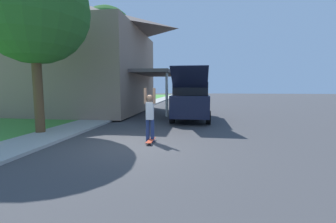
{
  "coord_description": "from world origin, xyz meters",
  "views": [
    {
      "loc": [
        2.09,
        -7.14,
        1.92
      ],
      "look_at": [
        0.8,
        2.04,
        0.9
      ],
      "focal_mm": 24.0,
      "sensor_mm": 36.0,
      "label": 1
    }
  ],
  "objects_px": {
    "lawn_tree_near": "(33,9)",
    "suv_parked": "(191,100)",
    "skateboard": "(151,141)",
    "car_down_street": "(185,98)",
    "skateboarder": "(150,114)",
    "lawn_tree_far": "(107,35)"
  },
  "relations": [
    {
      "from": "lawn_tree_far",
      "to": "car_down_street",
      "type": "xyz_separation_m",
      "value": [
        5.28,
        11.05,
        -5.3
      ]
    },
    {
      "from": "skateboarder",
      "to": "car_down_street",
      "type": "bearing_deg",
      "value": 90.3
    },
    {
      "from": "suv_parked",
      "to": "lawn_tree_near",
      "type": "bearing_deg",
      "value": -139.77
    },
    {
      "from": "lawn_tree_far",
      "to": "suv_parked",
      "type": "bearing_deg",
      "value": -29.67
    },
    {
      "from": "lawn_tree_far",
      "to": "skateboard",
      "type": "relative_size",
      "value": 9.46
    },
    {
      "from": "lawn_tree_near",
      "to": "car_down_street",
      "type": "xyz_separation_m",
      "value": [
        4.56,
        19.8,
        -4.3
      ]
    },
    {
      "from": "lawn_tree_far",
      "to": "suv_parked",
      "type": "distance_m",
      "value": 8.95
    },
    {
      "from": "lawn_tree_far",
      "to": "car_down_street",
      "type": "bearing_deg",
      "value": 64.47
    },
    {
      "from": "suv_parked",
      "to": "car_down_street",
      "type": "bearing_deg",
      "value": 95.13
    },
    {
      "from": "lawn_tree_far",
      "to": "car_down_street",
      "type": "distance_m",
      "value": 13.34
    },
    {
      "from": "lawn_tree_near",
      "to": "suv_parked",
      "type": "distance_m",
      "value": 8.57
    },
    {
      "from": "car_down_street",
      "to": "skateboarder",
      "type": "xyz_separation_m",
      "value": [
        0.11,
        -20.37,
        0.37
      ]
    },
    {
      "from": "lawn_tree_near",
      "to": "suv_parked",
      "type": "relative_size",
      "value": 1.25
    },
    {
      "from": "lawn_tree_near",
      "to": "lawn_tree_far",
      "type": "bearing_deg",
      "value": 94.69
    },
    {
      "from": "lawn_tree_far",
      "to": "skateboarder",
      "type": "relative_size",
      "value": 4.22
    },
    {
      "from": "suv_parked",
      "to": "skateboard",
      "type": "height_order",
      "value": "suv_parked"
    },
    {
      "from": "suv_parked",
      "to": "skateboard",
      "type": "distance_m",
      "value": 5.95
    },
    {
      "from": "suv_parked",
      "to": "car_down_street",
      "type": "distance_m",
      "value": 14.89
    },
    {
      "from": "suv_parked",
      "to": "car_down_street",
      "type": "relative_size",
      "value": 1.3
    },
    {
      "from": "suv_parked",
      "to": "skateboarder",
      "type": "relative_size",
      "value": 2.96
    },
    {
      "from": "lawn_tree_far",
      "to": "skateboarder",
      "type": "bearing_deg",
      "value": -59.99
    },
    {
      "from": "suv_parked",
      "to": "skateboard",
      "type": "bearing_deg",
      "value": -101.5
    }
  ]
}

